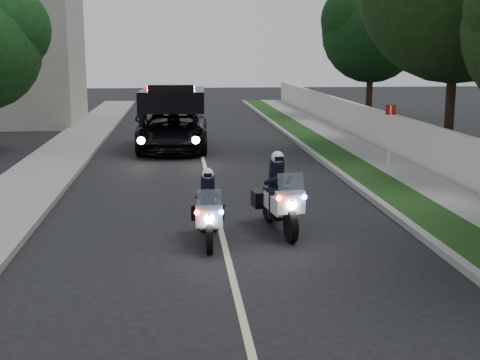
# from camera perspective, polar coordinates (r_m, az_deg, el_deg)

# --- Properties ---
(ground) EXTENTS (120.00, 120.00, 0.00)m
(ground) POSITION_cam_1_polar(r_m,az_deg,el_deg) (9.58, 0.22, -12.07)
(ground) COLOR black
(ground) RESTS_ON ground
(curb_right) EXTENTS (0.20, 60.00, 0.15)m
(curb_right) POSITION_cam_1_polar(r_m,az_deg,el_deg) (19.75, 9.17, 0.31)
(curb_right) COLOR gray
(curb_right) RESTS_ON ground
(grass_verge) EXTENTS (1.20, 60.00, 0.16)m
(grass_verge) POSITION_cam_1_polar(r_m,az_deg,el_deg) (19.94, 11.12, 0.35)
(grass_verge) COLOR #193814
(grass_verge) RESTS_ON ground
(sidewalk_right) EXTENTS (1.40, 60.00, 0.16)m
(sidewalk_right) POSITION_cam_1_polar(r_m,az_deg,el_deg) (20.35, 14.63, 0.41)
(sidewalk_right) COLOR gray
(sidewalk_right) RESTS_ON ground
(property_wall) EXTENTS (0.22, 60.00, 1.50)m
(property_wall) POSITION_cam_1_polar(r_m,az_deg,el_deg) (20.60, 17.34, 2.30)
(property_wall) COLOR beige
(property_wall) RESTS_ON ground
(curb_left) EXTENTS (0.20, 60.00, 0.15)m
(curb_left) POSITION_cam_1_polar(r_m,az_deg,el_deg) (19.38, -14.99, -0.15)
(curb_left) COLOR gray
(curb_left) RESTS_ON ground
(sidewalk_left) EXTENTS (2.00, 60.00, 0.16)m
(sidewalk_left) POSITION_cam_1_polar(r_m,az_deg,el_deg) (19.59, -18.17, -0.20)
(sidewalk_left) COLOR gray
(sidewalk_left) RESTS_ON ground
(lane_marking) EXTENTS (0.12, 50.00, 0.01)m
(lane_marking) POSITION_cam_1_polar(r_m,az_deg,el_deg) (19.14, -2.79, -0.12)
(lane_marking) COLOR #BFB78C
(lane_marking) RESTS_ON ground
(police_moto_left) EXTENTS (0.66, 1.79, 1.51)m
(police_moto_left) POSITION_cam_1_polar(r_m,az_deg,el_deg) (13.15, -2.80, -5.49)
(police_moto_left) COLOR silver
(police_moto_left) RESTS_ON ground
(police_moto_right) EXTENTS (0.96, 2.10, 1.72)m
(police_moto_right) POSITION_cam_1_polar(r_m,az_deg,el_deg) (13.96, 3.43, -4.50)
(police_moto_right) COLOR silver
(police_moto_right) RESTS_ON ground
(police_suv) EXTENTS (2.85, 5.77, 2.76)m
(police_suv) POSITION_cam_1_polar(r_m,az_deg,el_deg) (25.48, -5.88, 2.69)
(police_suv) COLOR black
(police_suv) RESTS_ON ground
(bicycle) EXTENTS (0.71, 1.84, 0.95)m
(bicycle) POSITION_cam_1_polar(r_m,az_deg,el_deg) (25.50, -8.58, 2.63)
(bicycle) COLOR black
(bicycle) RESTS_ON ground
(cyclist) EXTENTS (0.57, 0.40, 1.52)m
(cyclist) POSITION_cam_1_polar(r_m,az_deg,el_deg) (25.50, -8.58, 2.63)
(cyclist) COLOR black
(cyclist) RESTS_ON ground
(sign_post) EXTENTS (0.42, 0.42, 2.17)m
(sign_post) POSITION_cam_1_polar(r_m,az_deg,el_deg) (21.80, 12.96, 1.00)
(sign_post) COLOR red
(sign_post) RESTS_ON ground
(tree_right_d) EXTENTS (8.82, 8.82, 12.05)m
(tree_right_d) POSITION_cam_1_polar(r_m,az_deg,el_deg) (25.91, 17.83, 2.35)
(tree_right_d) COLOR #1B3812
(tree_right_d) RESTS_ON ground
(tree_right_e) EXTENTS (6.98, 6.98, 9.36)m
(tree_right_e) POSITION_cam_1_polar(r_m,az_deg,el_deg) (38.10, 11.27, 5.39)
(tree_right_e) COLOR #103411
(tree_right_e) RESTS_ON ground
(tree_left_far) EXTENTS (5.48, 5.48, 8.77)m
(tree_left_far) POSITION_cam_1_polar(r_m,az_deg,el_deg) (36.53, -18.82, 4.76)
(tree_left_far) COLOR black
(tree_left_far) RESTS_ON ground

